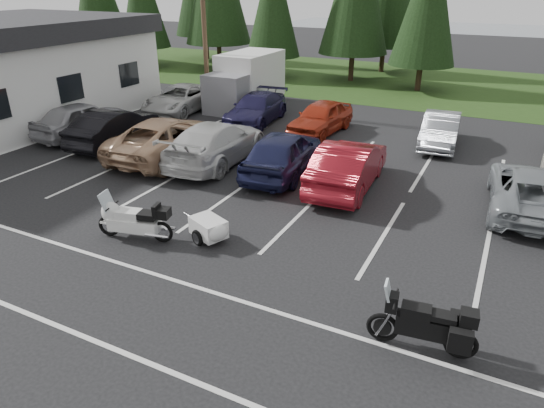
{
  "coord_description": "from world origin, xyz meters",
  "views": [
    {
      "loc": [
        5.79,
        -11.3,
        6.69
      ],
      "look_at": [
        0.38,
        -0.5,
        1.05
      ],
      "focal_mm": 32.0,
      "sensor_mm": 36.0,
      "label": 1
    }
  ],
  "objects_px": {
    "car_near_3": "(216,142)",
    "cargo_trailer": "(209,229)",
    "car_near_5": "(348,165)",
    "car_far_3": "(440,130)",
    "car_far_2": "(321,117)",
    "adventure_motorcycle": "(423,320)",
    "utility_pole": "(204,19)",
    "car_near_0": "(83,119)",
    "box_truck": "(242,81)",
    "car_near_4": "(283,152)",
    "car_far_0": "(180,99)",
    "car_near_6": "(531,190)",
    "car_far_1": "(256,109)",
    "car_near_1": "(114,127)",
    "car_near_2": "(167,138)"
  },
  "relations": [
    {
      "from": "car_near_3",
      "to": "cargo_trailer",
      "type": "bearing_deg",
      "value": 116.54
    },
    {
      "from": "car_near_3",
      "to": "car_far_3",
      "type": "relative_size",
      "value": 1.32
    },
    {
      "from": "utility_pole",
      "to": "cargo_trailer",
      "type": "height_order",
      "value": "utility_pole"
    },
    {
      "from": "car_far_2",
      "to": "adventure_motorcycle",
      "type": "height_order",
      "value": "car_far_2"
    },
    {
      "from": "car_near_5",
      "to": "car_near_6",
      "type": "height_order",
      "value": "car_near_5"
    },
    {
      "from": "car_far_0",
      "to": "box_truck",
      "type": "bearing_deg",
      "value": 39.51
    },
    {
      "from": "car_far_3",
      "to": "cargo_trailer",
      "type": "relative_size",
      "value": 2.9
    },
    {
      "from": "car_near_3",
      "to": "car_near_5",
      "type": "relative_size",
      "value": 1.12
    },
    {
      "from": "car_near_6",
      "to": "car_far_3",
      "type": "distance_m",
      "value": 6.65
    },
    {
      "from": "car_near_0",
      "to": "car_near_3",
      "type": "height_order",
      "value": "car_near_3"
    },
    {
      "from": "car_near_0",
      "to": "adventure_motorcycle",
      "type": "distance_m",
      "value": 18.51
    },
    {
      "from": "car_near_3",
      "to": "car_near_5",
      "type": "distance_m",
      "value": 5.5
    },
    {
      "from": "car_near_3",
      "to": "adventure_motorcycle",
      "type": "xyz_separation_m",
      "value": [
        9.43,
        -7.38,
        -0.1
      ]
    },
    {
      "from": "car_near_5",
      "to": "car_far_3",
      "type": "relative_size",
      "value": 1.18
    },
    {
      "from": "car_far_1",
      "to": "car_far_2",
      "type": "distance_m",
      "value": 3.58
    },
    {
      "from": "car_near_6",
      "to": "car_near_1",
      "type": "bearing_deg",
      "value": -1.64
    },
    {
      "from": "car_near_5",
      "to": "car_far_1",
      "type": "distance_m",
      "value": 9.11
    },
    {
      "from": "car_near_1",
      "to": "car_far_3",
      "type": "height_order",
      "value": "car_near_1"
    },
    {
      "from": "car_near_6",
      "to": "cargo_trailer",
      "type": "relative_size",
      "value": 3.47
    },
    {
      "from": "box_truck",
      "to": "car_near_1",
      "type": "height_order",
      "value": "box_truck"
    },
    {
      "from": "car_near_6",
      "to": "car_near_3",
      "type": "bearing_deg",
      "value": -0.97
    },
    {
      "from": "car_near_4",
      "to": "car_far_2",
      "type": "distance_m",
      "value": 5.64
    },
    {
      "from": "car_near_0",
      "to": "car_near_1",
      "type": "bearing_deg",
      "value": 174.75
    },
    {
      "from": "car_near_6",
      "to": "car_near_5",
      "type": "bearing_deg",
      "value": 3.39
    },
    {
      "from": "car_near_3",
      "to": "car_far_3",
      "type": "height_order",
      "value": "car_near_3"
    },
    {
      "from": "box_truck",
      "to": "car_far_3",
      "type": "distance_m",
      "value": 11.44
    },
    {
      "from": "car_near_2",
      "to": "car_near_6",
      "type": "distance_m",
      "value": 13.37
    },
    {
      "from": "car_near_0",
      "to": "car_far_3",
      "type": "height_order",
      "value": "car_near_0"
    },
    {
      "from": "box_truck",
      "to": "car_far_2",
      "type": "bearing_deg",
      "value": -25.39
    },
    {
      "from": "box_truck",
      "to": "car_far_2",
      "type": "relative_size",
      "value": 1.28
    },
    {
      "from": "car_near_5",
      "to": "car_far_0",
      "type": "relative_size",
      "value": 0.97
    },
    {
      "from": "car_near_0",
      "to": "cargo_trailer",
      "type": "height_order",
      "value": "car_near_0"
    },
    {
      "from": "car_far_2",
      "to": "car_far_1",
      "type": "bearing_deg",
      "value": -178.6
    },
    {
      "from": "car_near_1",
      "to": "car_near_3",
      "type": "xyz_separation_m",
      "value": [
        5.24,
        0.07,
        0.03
      ]
    },
    {
      "from": "utility_pole",
      "to": "box_truck",
      "type": "relative_size",
      "value": 1.61
    },
    {
      "from": "car_near_6",
      "to": "car_far_3",
      "type": "relative_size",
      "value": 1.2
    },
    {
      "from": "car_far_0",
      "to": "car_far_2",
      "type": "relative_size",
      "value": 1.17
    },
    {
      "from": "car_far_1",
      "to": "car_near_4",
      "type": "bearing_deg",
      "value": -59.55
    },
    {
      "from": "car_near_0",
      "to": "car_near_4",
      "type": "xyz_separation_m",
      "value": [
        10.35,
        -0.22,
        0.02
      ]
    },
    {
      "from": "car_near_1",
      "to": "car_far_3",
      "type": "bearing_deg",
      "value": -159.13
    },
    {
      "from": "car_far_3",
      "to": "cargo_trailer",
      "type": "height_order",
      "value": "car_far_3"
    },
    {
      "from": "car_near_0",
      "to": "car_near_6",
      "type": "height_order",
      "value": "car_near_0"
    },
    {
      "from": "car_far_0",
      "to": "car_near_0",
      "type": "bearing_deg",
      "value": -106.94
    },
    {
      "from": "utility_pole",
      "to": "car_near_0",
      "type": "bearing_deg",
      "value": -103.48
    },
    {
      "from": "car_near_3",
      "to": "car_near_6",
      "type": "xyz_separation_m",
      "value": [
        11.2,
        0.58,
        -0.11
      ]
    },
    {
      "from": "car_near_6",
      "to": "cargo_trailer",
      "type": "xyz_separation_m",
      "value": [
        -7.94,
        -6.11,
        -0.37
      ]
    },
    {
      "from": "cargo_trailer",
      "to": "adventure_motorcycle",
      "type": "height_order",
      "value": "adventure_motorcycle"
    },
    {
      "from": "car_near_0",
      "to": "car_far_3",
      "type": "distance_m",
      "value": 16.14
    },
    {
      "from": "car_near_5",
      "to": "car_far_3",
      "type": "distance_m",
      "value": 6.66
    },
    {
      "from": "utility_pole",
      "to": "car_near_4",
      "type": "relative_size",
      "value": 1.84
    }
  ]
}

